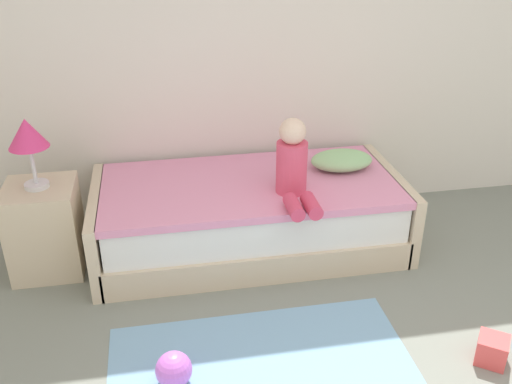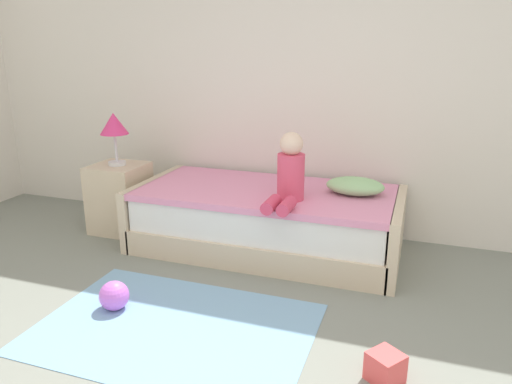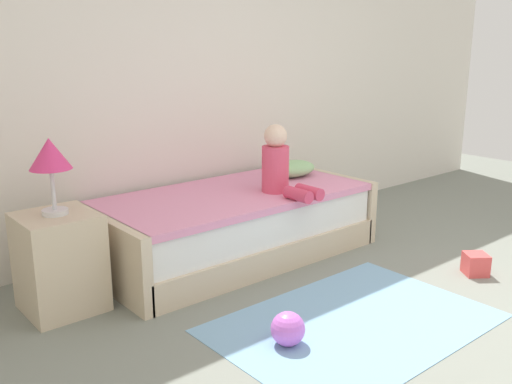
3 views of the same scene
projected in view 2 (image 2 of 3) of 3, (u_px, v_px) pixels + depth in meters
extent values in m
cube|color=silver|center=(349.00, 64.00, 3.92)|extent=(7.20, 0.10, 2.90)
cube|color=beige|center=(266.00, 236.00, 3.93)|extent=(2.00, 1.00, 0.20)
cube|color=white|center=(266.00, 210.00, 3.87)|extent=(1.94, 0.94, 0.25)
cube|color=pink|center=(266.00, 192.00, 3.82)|extent=(1.98, 0.98, 0.05)
cube|color=beige|center=(155.00, 206.00, 4.21)|extent=(0.07, 1.00, 0.50)
cube|color=beige|center=(397.00, 235.00, 3.57)|extent=(0.07, 1.00, 0.50)
cube|color=beige|center=(120.00, 198.00, 4.27)|extent=(0.44, 0.44, 0.60)
cylinder|color=silver|center=(117.00, 163.00, 4.17)|extent=(0.15, 0.15, 0.03)
cylinder|color=silver|center=(116.00, 148.00, 4.14)|extent=(0.02, 0.02, 0.24)
cone|color=#E5387A|center=(114.00, 124.00, 4.07)|extent=(0.24, 0.24, 0.18)
cylinder|color=#E04C6B|center=(291.00, 177.00, 3.53)|extent=(0.20, 0.20, 0.34)
sphere|color=beige|center=(291.00, 144.00, 3.45)|extent=(0.17, 0.17, 0.17)
cylinder|color=#D83F60|center=(271.00, 204.00, 3.31)|extent=(0.09, 0.22, 0.09)
cylinder|color=#D83F60|center=(287.00, 206.00, 3.27)|extent=(0.09, 0.22, 0.09)
ellipsoid|color=#99CC8C|center=(355.00, 186.00, 3.67)|extent=(0.44, 0.30, 0.13)
sphere|color=#CC66D8|center=(114.00, 296.00, 3.01)|extent=(0.19, 0.19, 0.19)
cube|color=#7AA8CC|center=(175.00, 328.00, 2.83)|extent=(1.60, 1.10, 0.01)
cube|color=#E54C4C|center=(385.00, 367.00, 2.36)|extent=(0.21, 0.21, 0.15)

